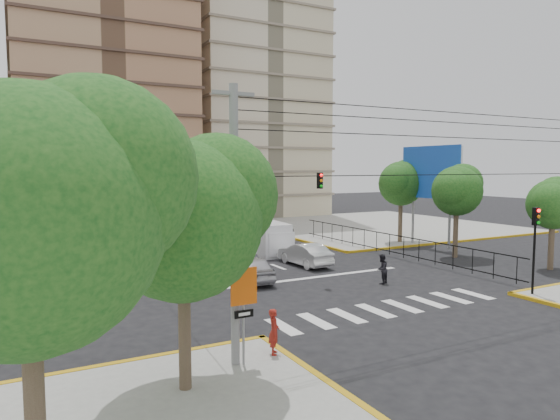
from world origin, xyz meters
TOP-DOWN VIEW (x-y plane):
  - ground at (0.00, 0.00)m, footprint 160.00×160.00m
  - sidewalk_ne at (20.00, 20.00)m, footprint 26.00×26.00m
  - crosswalk_stripes at (0.00, -6.00)m, footprint 12.00×2.40m
  - stop_line at (0.00, 1.20)m, footprint 13.00×0.40m
  - tower_tan at (-6.00, 36.00)m, footprint 18.00×16.00m
  - tower_beige at (14.00, 40.00)m, footprint 17.00×16.00m
  - park_fence at (9.00, 4.50)m, footprint 0.10×22.50m
  - billboard at (14.45, 6.00)m, footprint 0.36×6.20m
  - tree_sw_near at (-10.90, -9.99)m, footprint 5.63×4.60m
  - tree_sw_far at (-14.89, -13.99)m, footprint 5.88×4.80m
  - tree_park_a at (13.08, 2.01)m, footprint 4.41×3.60m
  - tree_park_b at (15.07, -3.99)m, footprint 3.92×3.20m
  - tree_park_c at (14.09, 9.01)m, footprint 4.65×3.80m
  - tree_tudor at (-11.90, 16.01)m, footprint 5.39×4.40m
  - traffic_light_se at (7.80, -7.80)m, footprint 0.28×0.22m
  - traffic_light_nw at (-7.80, 7.80)m, footprint 0.28×0.22m
  - traffic_light_hanging at (0.00, -2.04)m, footprint 18.00×9.12m
  - utility_pole_sw at (-9.00, -9.00)m, footprint 1.40×0.28m
  - district_sign at (-8.80, -9.24)m, footprint 0.90×0.12m
  - van_right_lane at (1.59, 9.74)m, footprint 2.52×5.53m
  - van_left_lane at (-1.32, 18.50)m, footprint 2.15×4.85m
  - car_silver_front_left at (-3.35, 2.13)m, footprint 2.28×4.70m
  - car_white_front_right at (1.80, 4.61)m, footprint 1.85×4.66m
  - car_grey_mid_left at (-2.31, 7.35)m, footprint 2.66×5.07m
  - car_silver_rear_left at (-2.49, 13.69)m, footprint 2.05×4.59m
  - car_darkgrey_mid_right at (1.26, 15.35)m, footprint 2.42×4.57m
  - car_white_rear_right at (1.74, 20.33)m, footprint 2.07×4.76m
  - pedestrian_sw_corner at (-7.50, -8.84)m, footprint 0.60×0.69m
  - pedestrian_crosswalk at (2.92, -1.96)m, footprint 1.02×0.94m

SIDE VIEW (x-z plane):
  - ground at x=0.00m, z-range 0.00..0.00m
  - park_fence at x=9.00m, z-range -0.83..0.83m
  - crosswalk_stripes at x=0.00m, z-range 0.00..0.01m
  - stop_line at x=0.00m, z-range 0.00..0.01m
  - sidewalk_ne at x=20.00m, z-range 0.00..0.15m
  - car_silver_rear_left at x=-2.49m, z-range 0.00..1.31m
  - car_grey_mid_left at x=-2.31m, z-range 0.00..1.36m
  - car_darkgrey_mid_right at x=1.26m, z-range 0.00..1.48m
  - car_white_front_right at x=1.80m, z-range 0.00..1.51m
  - car_white_rear_right at x=1.74m, z-range 0.00..1.52m
  - car_silver_front_left at x=-3.35m, z-range 0.00..1.54m
  - pedestrian_crosswalk at x=2.92m, z-range 0.00..1.68m
  - pedestrian_sw_corner at x=-7.50m, z-range 0.15..1.73m
  - van_left_lane at x=-1.32m, z-range -0.03..2.11m
  - van_right_lane at x=1.59m, z-range -0.03..2.39m
  - district_sign at x=-8.80m, z-range 0.85..4.05m
  - traffic_light_se at x=7.80m, z-range 0.91..5.31m
  - traffic_light_nw at x=-7.80m, z-range 0.91..5.31m
  - tree_park_b at x=15.07m, z-range 1.37..7.35m
  - utility_pole_sw at x=-9.00m, z-range 0.27..9.27m
  - tree_park_a at x=13.08m, z-range 1.60..8.42m
  - tree_tudor at x=-11.90m, z-range 1.50..8.93m
  - tree_sw_near at x=-10.90m, z-range 1.48..9.06m
  - tree_park_c at x=14.09m, z-range 1.71..8.96m
  - tree_sw_far at x=-14.89m, z-range 1.73..10.01m
  - traffic_light_hanging at x=0.00m, z-range 5.44..6.36m
  - billboard at x=14.45m, z-range 1.95..10.05m
  - tower_tan at x=-6.00m, z-range 0.00..48.00m
  - tower_beige at x=14.00m, z-range 0.00..48.00m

